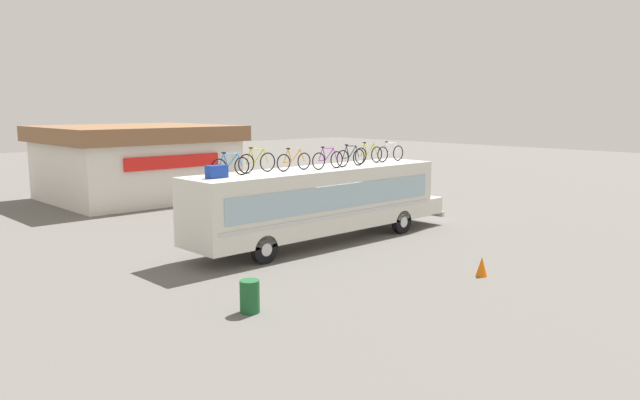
% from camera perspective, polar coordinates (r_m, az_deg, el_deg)
% --- Properties ---
extents(ground_plane, '(120.00, 120.00, 0.00)m').
position_cam_1_polar(ground_plane, '(24.95, -0.19, -3.98)').
color(ground_plane, '#605E59').
extents(bus, '(12.76, 2.52, 3.02)m').
position_cam_1_polar(bus, '(24.74, 0.08, 0.02)').
color(bus, silver).
rests_on(bus, ground).
extents(luggage_bag_1, '(0.71, 0.38, 0.44)m').
position_cam_1_polar(luggage_bag_1, '(21.51, -9.51, 2.60)').
color(luggage_bag_1, '#193899').
rests_on(luggage_bag_1, bus).
extents(rooftop_bicycle_1, '(1.64, 0.44, 0.87)m').
position_cam_1_polar(rooftop_bicycle_1, '(22.01, -8.27, 3.14)').
color(rooftop_bicycle_1, black).
rests_on(rooftop_bicycle_1, bus).
extents(rooftop_bicycle_2, '(1.71, 0.44, 0.96)m').
position_cam_1_polar(rooftop_bicycle_2, '(23.02, -5.83, 3.51)').
color(rooftop_bicycle_2, black).
rests_on(rooftop_bicycle_2, bus).
extents(rooftop_bicycle_3, '(1.70, 0.44, 0.88)m').
position_cam_1_polar(rooftop_bicycle_3, '(23.65, -2.43, 3.62)').
color(rooftop_bicycle_3, black).
rests_on(rooftop_bicycle_3, bus).
extents(rooftop_bicycle_4, '(1.66, 0.44, 0.90)m').
position_cam_1_polar(rooftop_bicycle_4, '(24.26, 0.71, 3.76)').
color(rooftop_bicycle_4, black).
rests_on(rooftop_bicycle_4, bus).
extents(rooftop_bicycle_5, '(1.64, 0.44, 0.92)m').
position_cam_1_polar(rooftop_bicycle_5, '(25.36, 2.86, 3.98)').
color(rooftop_bicycle_5, black).
rests_on(rooftop_bicycle_5, bus).
extents(rooftop_bicycle_6, '(1.72, 0.44, 0.93)m').
position_cam_1_polar(rooftop_bicycle_6, '(26.75, 4.51, 4.22)').
color(rooftop_bicycle_6, black).
rests_on(rooftop_bicycle_6, bus).
extents(rooftop_bicycle_7, '(1.74, 0.44, 0.92)m').
position_cam_1_polar(rooftop_bicycle_7, '(27.72, 6.51, 4.34)').
color(rooftop_bicycle_7, black).
rests_on(rooftop_bicycle_7, bus).
extents(roadside_building, '(10.18, 9.13, 4.31)m').
position_cam_1_polar(roadside_building, '(38.25, -16.60, 3.44)').
color(roadside_building, silver).
rests_on(roadside_building, ground).
extents(trash_bin, '(0.53, 0.53, 0.88)m').
position_cam_1_polar(trash_bin, '(16.78, -6.50, -8.82)').
color(trash_bin, '#1E592D').
rests_on(trash_bin, ground).
extents(traffic_cone, '(0.38, 0.38, 0.64)m').
position_cam_1_polar(traffic_cone, '(20.79, 14.69, -5.96)').
color(traffic_cone, orange).
rests_on(traffic_cone, ground).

